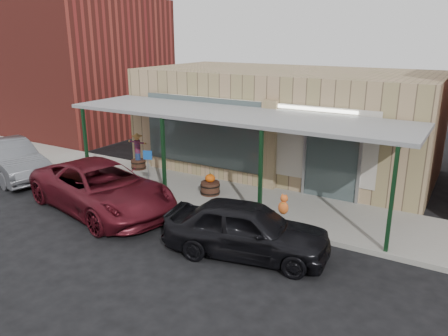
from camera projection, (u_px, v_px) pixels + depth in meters
The scene contains 11 objects.
ground at pixel (169, 240), 12.43m from camera, with size 120.00×120.00×0.00m, color black.
sidewalk at pixel (232, 198), 15.37m from camera, with size 40.00×3.20×0.15m, color gray.
storefront at pixel (285, 120), 18.52m from camera, with size 12.00×6.25×4.20m.
awning at pixel (231, 116), 14.47m from camera, with size 12.00×3.00×3.04m.
block_buildings_near at pixel (342, 81), 17.90m from camera, with size 61.00×8.00×8.00m.
barrel_scarecrow at pixel (138, 157), 18.31m from camera, with size 0.89×0.79×1.55m.
barrel_pumpkin at pixel (210, 186), 15.47m from camera, with size 0.80×0.80×0.79m.
handicap_sign at pixel (148, 166), 15.39m from camera, with size 0.31×0.13×1.56m.
parked_sedan at pixel (247, 229), 11.38m from camera, with size 4.61×2.57×1.55m.
car_maroon at pixel (102, 188), 14.29m from camera, with size 2.63×5.71×1.59m, color #56111B.
car_grey at pixel (9, 160), 17.53m from camera, with size 1.64×4.70×1.55m, color #57585E.
Camera 1 is at (7.11, -8.90, 5.62)m, focal length 35.00 mm.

